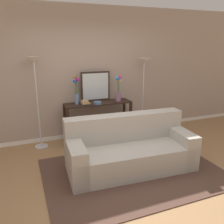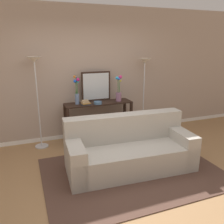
% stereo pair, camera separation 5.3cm
% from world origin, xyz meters
% --- Properties ---
extents(ground_plane, '(16.00, 16.00, 0.02)m').
position_xyz_m(ground_plane, '(0.00, 0.00, -0.01)').
color(ground_plane, '#9E754C').
extents(back_wall, '(12.00, 0.15, 2.79)m').
position_xyz_m(back_wall, '(0.00, 2.11, 1.39)').
color(back_wall, white).
rests_on(back_wall, ground).
extents(area_rug, '(2.84, 1.98, 0.01)m').
position_xyz_m(area_rug, '(0.33, 0.20, 0.01)').
color(area_rug, '#51382D').
rests_on(area_rug, ground).
extents(couch, '(2.11, 0.97, 0.88)m').
position_xyz_m(couch, '(0.33, 0.36, 0.32)').
color(couch, '#ADA89E').
rests_on(couch, ground).
extents(console_table, '(1.42, 0.40, 0.83)m').
position_xyz_m(console_table, '(0.24, 1.72, 0.58)').
color(console_table, black).
rests_on(console_table, ground).
extents(floor_lamp_left, '(0.28, 0.28, 1.80)m').
position_xyz_m(floor_lamp_left, '(-0.98, 1.76, 1.41)').
color(floor_lamp_left, silver).
rests_on(floor_lamp_left, ground).
extents(floor_lamp_right, '(0.28, 0.28, 1.72)m').
position_xyz_m(floor_lamp_right, '(1.33, 1.76, 1.35)').
color(floor_lamp_right, silver).
rests_on(floor_lamp_right, ground).
extents(wall_mirror, '(0.64, 0.02, 0.63)m').
position_xyz_m(wall_mirror, '(0.24, 1.89, 1.15)').
color(wall_mirror, black).
rests_on(wall_mirror, console_table).
extents(vase_tall_flowers, '(0.13, 0.10, 0.58)m').
position_xyz_m(vase_tall_flowers, '(-0.21, 1.74, 1.09)').
color(vase_tall_flowers, '#6B84AD').
rests_on(vase_tall_flowers, console_table).
extents(vase_short_flowers, '(0.14, 0.12, 0.55)m').
position_xyz_m(vase_short_flowers, '(0.68, 1.69, 1.03)').
color(vase_short_flowers, gray).
rests_on(vase_short_flowers, console_table).
extents(fruit_bowl, '(0.17, 0.17, 0.06)m').
position_xyz_m(fruit_bowl, '(0.18, 1.59, 0.86)').
color(fruit_bowl, '#4C7093').
rests_on(fruit_bowl, console_table).
extents(book_stack, '(0.19, 0.17, 0.10)m').
position_xyz_m(book_stack, '(-0.07, 1.61, 0.88)').
color(book_stack, '#2D2D33').
rests_on(book_stack, console_table).
extents(book_row_under_console, '(0.27, 0.18, 0.12)m').
position_xyz_m(book_row_under_console, '(-0.21, 1.72, 0.06)').
color(book_row_under_console, '#2D2D33').
rests_on(book_row_under_console, ground).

